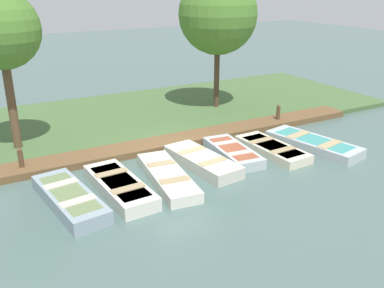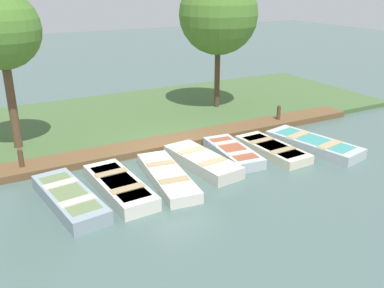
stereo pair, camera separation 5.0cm
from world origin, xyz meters
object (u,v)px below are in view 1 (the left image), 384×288
Objects in this scene: rowboat_3 at (202,161)px; park_tree_left at (218,15)px; rowboat_1 at (120,186)px; rowboat_2 at (167,176)px; rowboat_4 at (233,152)px; rowboat_6 at (313,144)px; rowboat_5 at (272,149)px; rowboat_0 at (70,198)px; mooring_post_near at (21,161)px; park_tree_far_left at (0,31)px; mooring_post_far at (278,115)px.

park_tree_left reaches higher than rowboat_3.
rowboat_1 is 0.93× the size of rowboat_2.
rowboat_4 reaches higher than rowboat_2.
rowboat_6 is (0.75, 3.03, 0.01)m from rowboat_4.
rowboat_5 is at bearing 80.80° from rowboat_4.
rowboat_0 is 0.97× the size of rowboat_2.
rowboat_3 is 1.05× the size of rowboat_5.
rowboat_3 is at bearing 113.81° from rowboat_2.
rowboat_5 is at bearing -10.95° from park_tree_left.
rowboat_3 is 2.79m from rowboat_5.
mooring_post_near reaches higher than rowboat_2.
mooring_post_far is at bearing 78.98° from park_tree_far_left.
park_tree_far_left is at bearing -135.65° from rowboat_2.
rowboat_4 is at bearing -25.92° from park_tree_left.
mooring_post_far is at bearing 21.29° from park_tree_left.
rowboat_2 is 4.70m from mooring_post_near.
park_tree_far_left reaches higher than rowboat_3.
rowboat_4 is 0.94× the size of rowboat_5.
rowboat_0 reaches higher than rowboat_3.
rowboat_6 is at bearing 81.46° from rowboat_4.
rowboat_1 is 8.52m from mooring_post_far.
rowboat_3 is at bearing 95.19° from rowboat_1.
rowboat_1 is at bearing -75.94° from rowboat_4.
rowboat_2 is 1.16× the size of rowboat_5.
rowboat_5 is 3.43× the size of mooring_post_near.
mooring_post_far is at bearing 107.73° from rowboat_3.
park_tree_far_left is (-1.98, -10.18, 3.81)m from mooring_post_far.
park_tree_left reaches higher than mooring_post_far.
mooring_post_near is at bearing -170.92° from rowboat_0.
rowboat_2 is at bearing 86.64° from rowboat_1.
rowboat_0 is 7.26m from rowboat_5.
rowboat_1 is at bearing 39.60° from mooring_post_near.
mooring_post_near is at bearing -71.47° from park_tree_left.
rowboat_3 is 7.80m from park_tree_far_left.
mooring_post_far is (-2.29, 5.05, 0.23)m from rowboat_3.
rowboat_0 is at bearing 7.88° from park_tree_far_left.
park_tree_left is at bearing 172.91° from rowboat_6.
mooring_post_far is at bearing 124.72° from rowboat_4.
rowboat_5 is 7.01m from park_tree_left.
rowboat_2 is 1.56m from rowboat_3.
rowboat_6 is 0.60× the size of park_tree_left.
mooring_post_near is 0.16× the size of park_tree_far_left.
rowboat_3 is 0.52× the size of park_tree_left.
rowboat_3 is 1.12× the size of rowboat_4.
park_tree_left is (-5.35, 3.85, 4.15)m from rowboat_3.
mooring_post_near reaches higher than rowboat_6.
park_tree_left is at bearing 117.70° from rowboat_0.
mooring_post_near is (-2.75, -2.27, 0.23)m from rowboat_1.
rowboat_4 is 0.77× the size of rowboat_6.
mooring_post_far is (-2.45, 2.26, 0.28)m from rowboat_5.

